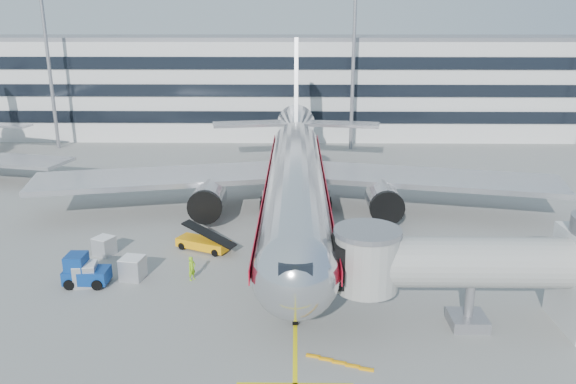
{
  "coord_description": "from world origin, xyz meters",
  "views": [
    {
      "loc": [
        -0.01,
        -38.57,
        17.75
      ],
      "look_at": [
        -0.66,
        6.8,
        4.0
      ],
      "focal_mm": 35.0,
      "sensor_mm": 36.0,
      "label": 1
    }
  ],
  "objects_px": {
    "belt_loader": "(203,243)",
    "cargo_container_left": "(104,246)",
    "ramp_worker": "(192,268)",
    "main_jet": "(296,174)",
    "cargo_container_front": "(133,268)",
    "baggage_tug": "(84,272)",
    "cargo_container_right": "(86,274)"
  },
  "relations": [
    {
      "from": "baggage_tug",
      "to": "cargo_container_left",
      "type": "distance_m",
      "value": 5.33
    },
    {
      "from": "cargo_container_front",
      "to": "cargo_container_left",
      "type": "bearing_deg",
      "value": 129.02
    },
    {
      "from": "baggage_tug",
      "to": "cargo_container_right",
      "type": "relative_size",
      "value": 1.75
    },
    {
      "from": "main_jet",
      "to": "belt_loader",
      "type": "xyz_separation_m",
      "value": [
        -7.5,
        -8.04,
        -3.61
      ]
    },
    {
      "from": "cargo_container_front",
      "to": "ramp_worker",
      "type": "height_order",
      "value": "ramp_worker"
    },
    {
      "from": "cargo_container_front",
      "to": "ramp_worker",
      "type": "distance_m",
      "value": 4.3
    },
    {
      "from": "main_jet",
      "to": "cargo_container_left",
      "type": "xyz_separation_m",
      "value": [
        -15.21,
        -9.14,
        -3.49
      ]
    },
    {
      "from": "baggage_tug",
      "to": "cargo_container_front",
      "type": "xyz_separation_m",
      "value": [
        3.17,
        1.0,
        -0.17
      ]
    },
    {
      "from": "main_jet",
      "to": "ramp_worker",
      "type": "distance_m",
      "value": 15.86
    },
    {
      "from": "baggage_tug",
      "to": "ramp_worker",
      "type": "bearing_deg",
      "value": 6.41
    },
    {
      "from": "baggage_tug",
      "to": "cargo_container_left",
      "type": "bearing_deg",
      "value": 93.54
    },
    {
      "from": "main_jet",
      "to": "cargo_container_front",
      "type": "height_order",
      "value": "main_jet"
    },
    {
      "from": "baggage_tug",
      "to": "cargo_container_right",
      "type": "height_order",
      "value": "baggage_tug"
    },
    {
      "from": "baggage_tug",
      "to": "cargo_container_right",
      "type": "distance_m",
      "value": 0.23
    },
    {
      "from": "belt_loader",
      "to": "cargo_container_right",
      "type": "distance_m",
      "value": 9.72
    },
    {
      "from": "ramp_worker",
      "to": "cargo_container_right",
      "type": "bearing_deg",
      "value": 130.71
    },
    {
      "from": "main_jet",
      "to": "cargo_container_left",
      "type": "relative_size",
      "value": 27.66
    },
    {
      "from": "cargo_container_right",
      "to": "belt_loader",
      "type": "bearing_deg",
      "value": 41.71
    },
    {
      "from": "main_jet",
      "to": "baggage_tug",
      "type": "bearing_deg",
      "value": -135.82
    },
    {
      "from": "main_jet",
      "to": "cargo_container_right",
      "type": "bearing_deg",
      "value": -135.49
    },
    {
      "from": "cargo_container_left",
      "to": "baggage_tug",
      "type": "bearing_deg",
      "value": -86.46
    },
    {
      "from": "belt_loader",
      "to": "ramp_worker",
      "type": "height_order",
      "value": "belt_loader"
    },
    {
      "from": "ramp_worker",
      "to": "cargo_container_left",
      "type": "bearing_deg",
      "value": 93.97
    },
    {
      "from": "belt_loader",
      "to": "cargo_container_right",
      "type": "height_order",
      "value": "belt_loader"
    },
    {
      "from": "cargo_container_right",
      "to": "cargo_container_front",
      "type": "height_order",
      "value": "cargo_container_front"
    },
    {
      "from": "belt_loader",
      "to": "ramp_worker",
      "type": "bearing_deg",
      "value": -89.13
    },
    {
      "from": "belt_loader",
      "to": "cargo_container_left",
      "type": "height_order",
      "value": "belt_loader"
    },
    {
      "from": "belt_loader",
      "to": "baggage_tug",
      "type": "xyz_separation_m",
      "value": [
        -7.38,
        -6.42,
        0.36
      ]
    },
    {
      "from": "baggage_tug",
      "to": "cargo_container_left",
      "type": "relative_size",
      "value": 1.64
    },
    {
      "from": "cargo_container_front",
      "to": "ramp_worker",
      "type": "relative_size",
      "value": 0.99
    },
    {
      "from": "cargo_container_left",
      "to": "ramp_worker",
      "type": "distance_m",
      "value": 8.99
    },
    {
      "from": "belt_loader",
      "to": "main_jet",
      "type": "bearing_deg",
      "value": 46.99
    }
  ]
}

